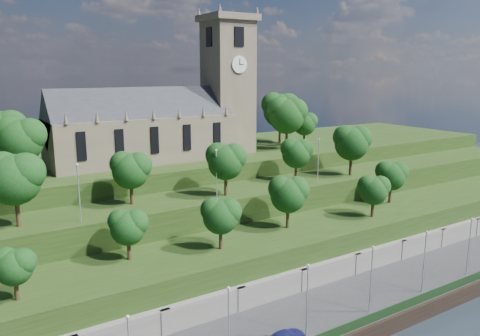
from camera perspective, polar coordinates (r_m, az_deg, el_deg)
promenade at (r=59.61m, az=7.28°, el=-18.47°), size 160.00×12.00×2.00m
fence at (r=55.36m, az=11.08°, el=-19.26°), size 160.00×0.10×1.20m
retaining_wall at (r=63.02m, az=3.75°, el=-15.06°), size 160.00×2.10×5.00m
embankment_lower at (r=66.86m, az=0.67°, el=-11.96°), size 160.00×12.00×8.00m
embankment_upper at (r=74.94m, az=-3.94°, el=-7.65°), size 160.00×10.00×12.00m
hilltop at (r=92.74m, az=-10.14°, el=-3.00°), size 160.00×32.00×15.00m
church at (r=86.72m, az=-9.00°, el=6.11°), size 38.60×12.35×27.60m
trees_lower at (r=67.78m, az=5.37°, el=-3.75°), size 65.59×8.78×7.90m
trees_upper at (r=71.51m, az=-2.91°, el=1.27°), size 62.69×8.69×9.42m
trees_hilltop at (r=86.45m, az=-7.81°, el=5.68°), size 72.74×16.91×11.20m
lamp_posts_promenade at (r=53.30m, az=8.20°, el=-15.14°), size 60.36×0.36×8.60m
lamp_posts_upper at (r=69.56m, az=-2.89°, el=-0.27°), size 40.36×0.36×7.60m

